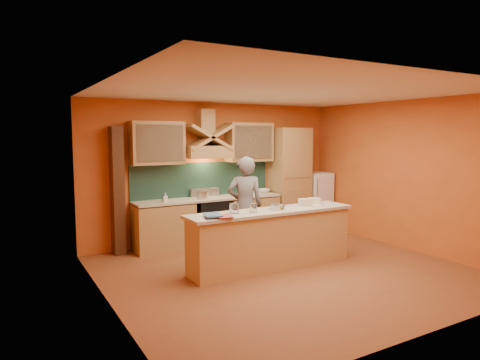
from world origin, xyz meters
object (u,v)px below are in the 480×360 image
mixing_bowl (278,207)px  fridge (315,201)px  kitchen_scale (276,208)px  stove (209,221)px  person (245,206)px

mixing_bowl → fridge: bearing=38.2°
fridge → kitchen_scale: (-2.47, -1.96, 0.34)m
fridge → mixing_bowl: bearing=-141.8°
stove → person: bearing=-76.3°
stove → kitchen_scale: (0.23, -1.96, 0.54)m
person → stove: bearing=-53.7°
stove → mixing_bowl: size_ratio=3.68×
stove → kitchen_scale: size_ratio=8.17×
mixing_bowl → kitchen_scale: bearing=-136.2°
stove → person: (0.24, -0.99, 0.43)m
kitchen_scale → mixing_bowl: size_ratio=0.45×
fridge → kitchen_scale: size_ratio=11.81×
stove → fridge: (2.70, 0.00, 0.20)m
person → kitchen_scale: (-0.01, -0.98, 0.11)m
person → mixing_bowl: (0.11, -0.87, 0.09)m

